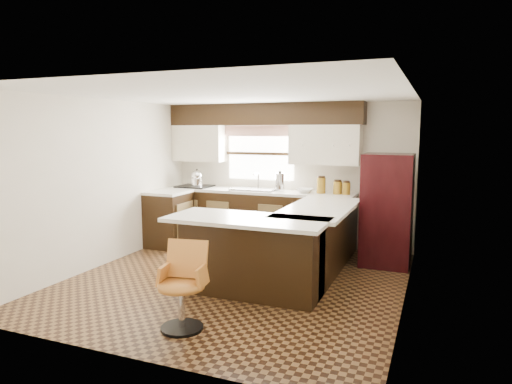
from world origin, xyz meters
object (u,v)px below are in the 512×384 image
at_px(peninsula_long, 315,243).
at_px(bar_chair, 181,287).
at_px(peninsula_return, 252,257).
at_px(refrigerator, 387,210).

relative_size(peninsula_long, bar_chair, 2.26).
xyz_separation_m(peninsula_return, refrigerator, (1.36, 1.84, 0.36)).
bearing_deg(refrigerator, peninsula_long, -133.73).
distance_m(peninsula_long, refrigerator, 1.26).
bearing_deg(bar_chair, refrigerator, 52.45).
height_order(refrigerator, bar_chair, refrigerator).
xyz_separation_m(peninsula_long, refrigerator, (0.83, 0.87, 0.36)).
distance_m(peninsula_return, bar_chair, 1.21).
distance_m(peninsula_return, refrigerator, 2.32).
relative_size(peninsula_long, peninsula_return, 1.18).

